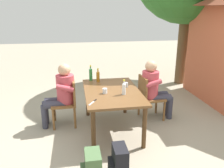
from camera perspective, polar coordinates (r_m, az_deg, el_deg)
name	(u,v)px	position (r m, az deg, el deg)	size (l,w,h in m)	color
ground_plane	(112,129)	(4.27, 0.00, -11.13)	(24.00, 24.00, 0.00)	gray
dining_table	(112,96)	(4.00, 0.00, -2.92)	(1.49, 0.94, 0.75)	brown
chair_near_left	(68,100)	(4.33, -10.91, -3.94)	(0.45, 0.45, 0.87)	brown
chair_far_left	(148,95)	(4.54, 8.96, -2.79)	(0.47, 0.47, 0.87)	brown
person_in_white_shirt	(61,92)	(4.27, -12.50, -1.94)	(0.47, 0.61, 1.18)	#B7424C
person_in_plaid_shirt	(154,87)	(4.52, 10.36, -0.69)	(0.47, 0.61, 1.18)	#B7424C
bottle_green	(91,74)	(4.53, -5.32, 2.53)	(0.06, 0.06, 0.31)	#287A38
bottle_clear	(124,88)	(3.76, 2.97, -1.05)	(0.06, 0.06, 0.25)	white
bottle_amber	(98,76)	(4.43, -3.50, 1.99)	(0.06, 0.06, 0.26)	#996019
cup_steel	(126,85)	(4.15, 3.53, -0.19)	(0.07, 0.07, 0.08)	#B2B7BC
cup_glass	(105,91)	(3.82, -1.79, -1.73)	(0.08, 0.08, 0.09)	silver
table_knife	(93,102)	(3.49, -4.67, -4.43)	(0.21, 0.14, 0.01)	silver
backpack_by_near_side	(92,168)	(3.04, -4.94, -20.14)	(0.30, 0.25, 0.42)	#47663D
backpack_by_far_side	(119,162)	(3.15, 1.78, -18.69)	(0.30, 0.23, 0.41)	black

